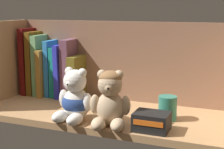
% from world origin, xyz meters
% --- Properties ---
extents(shelf_board, '(0.77, 0.30, 0.02)m').
position_xyz_m(shelf_board, '(0.00, 0.00, 0.01)').
color(shelf_board, tan).
rests_on(shelf_board, ground).
extents(shelf_back_panel, '(0.80, 0.01, 0.29)m').
position_xyz_m(shelf_back_panel, '(0.00, 0.15, 0.15)').
color(shelf_back_panel, '#875F48').
rests_on(shelf_back_panel, ground).
extents(shelf_side_panel_left, '(0.02, 0.32, 0.29)m').
position_xyz_m(shelf_side_panel_left, '(-0.40, 0.00, 0.15)').
color(shelf_side_panel_left, tan).
rests_on(shelf_side_panel_left, ground).
extents(book_0, '(0.02, 0.13, 0.24)m').
position_xyz_m(book_0, '(-0.36, 0.13, 0.14)').
color(book_0, '#5A0E0E').
rests_on(book_0, shelf_board).
extents(book_1, '(0.02, 0.12, 0.23)m').
position_xyz_m(book_1, '(-0.34, 0.13, 0.14)').
color(book_1, brown).
rests_on(book_1, shelf_board).
extents(book_2, '(0.02, 0.12, 0.22)m').
position_xyz_m(book_2, '(-0.31, 0.13, 0.13)').
color(book_2, '#70AD6F').
rests_on(book_2, shelf_board).
extents(book_3, '(0.02, 0.14, 0.17)m').
position_xyz_m(book_3, '(-0.29, 0.13, 0.10)').
color(book_3, '#AB7930').
rests_on(book_3, shelf_board).
extents(book_4, '(0.02, 0.11, 0.20)m').
position_xyz_m(book_4, '(-0.27, 0.13, 0.12)').
color(book_4, '#2C7FCB').
rests_on(book_4, shelf_board).
extents(book_5, '(0.02, 0.11, 0.18)m').
position_xyz_m(book_5, '(-0.24, 0.13, 0.11)').
color(book_5, '#198C7E').
rests_on(book_5, shelf_board).
extents(book_6, '(0.02, 0.13, 0.19)m').
position_xyz_m(book_6, '(-0.22, 0.13, 0.11)').
color(book_6, '#2B31CB').
rests_on(book_6, shelf_board).
extents(book_7, '(0.03, 0.11, 0.21)m').
position_xyz_m(book_7, '(-0.19, 0.13, 0.12)').
color(book_7, '#6F4458').
rests_on(book_7, shelf_board).
extents(book_8, '(0.03, 0.14, 0.15)m').
position_xyz_m(book_8, '(-0.16, 0.13, 0.10)').
color(book_8, brown).
rests_on(book_8, shelf_board).
extents(teddy_bear_larger, '(0.11, 0.12, 0.15)m').
position_xyz_m(teddy_bear_larger, '(-0.06, -0.10, 0.08)').
color(teddy_bear_larger, white).
rests_on(teddy_bear_larger, shelf_board).
extents(teddy_bear_smaller, '(0.12, 0.12, 0.15)m').
position_xyz_m(teddy_bear_smaller, '(0.05, -0.11, 0.09)').
color(teddy_bear_smaller, tan).
rests_on(teddy_bear_smaller, shelf_board).
extents(pillar_candle, '(0.05, 0.05, 0.07)m').
position_xyz_m(pillar_candle, '(0.19, 0.00, 0.05)').
color(pillar_candle, '#2D7A66').
rests_on(pillar_candle, shelf_board).
extents(small_product_box, '(0.09, 0.07, 0.05)m').
position_xyz_m(small_product_box, '(0.17, -0.10, 0.04)').
color(small_product_box, black).
rests_on(small_product_box, shelf_board).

